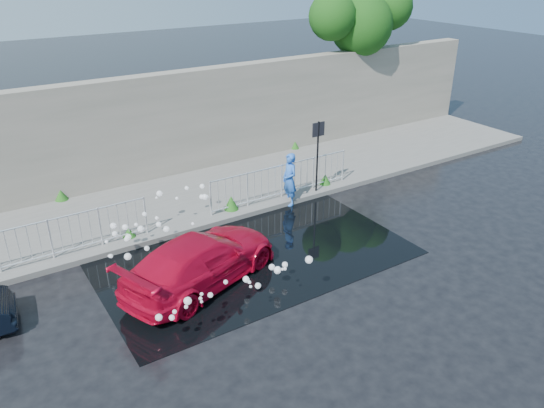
# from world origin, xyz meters

# --- Properties ---
(ground) EXTENTS (90.00, 90.00, 0.00)m
(ground) POSITION_xyz_m (0.00, 0.00, 0.00)
(ground) COLOR black
(ground) RESTS_ON ground
(pavement) EXTENTS (30.00, 4.00, 0.15)m
(pavement) POSITION_xyz_m (0.00, 5.00, 0.07)
(pavement) COLOR #5C5C58
(pavement) RESTS_ON ground
(curb) EXTENTS (30.00, 0.25, 0.16)m
(curb) POSITION_xyz_m (0.00, 3.00, 0.08)
(curb) COLOR #5C5C58
(curb) RESTS_ON ground
(retaining_wall) EXTENTS (30.00, 0.60, 3.50)m
(retaining_wall) POSITION_xyz_m (0.00, 7.20, 1.90)
(retaining_wall) COLOR slate
(retaining_wall) RESTS_ON pavement
(puddle) EXTENTS (8.00, 5.00, 0.01)m
(puddle) POSITION_xyz_m (0.50, 1.00, 0.01)
(puddle) COLOR black
(puddle) RESTS_ON ground
(sign_post) EXTENTS (0.45, 0.06, 2.50)m
(sign_post) POSITION_xyz_m (4.20, 3.10, 1.72)
(sign_post) COLOR black
(sign_post) RESTS_ON ground
(tree) EXTENTS (4.87, 2.55, 6.14)m
(tree) POSITION_xyz_m (9.52, 7.42, 4.77)
(tree) COLOR #332114
(tree) RESTS_ON ground
(railing_left) EXTENTS (5.05, 0.05, 1.10)m
(railing_left) POSITION_xyz_m (-4.00, 3.35, 0.74)
(railing_left) COLOR silver
(railing_left) RESTS_ON pavement
(railing_right) EXTENTS (5.05, 0.05, 1.10)m
(railing_right) POSITION_xyz_m (3.00, 3.35, 0.74)
(railing_right) COLOR silver
(railing_right) RESTS_ON pavement
(weeds) EXTENTS (12.17, 3.93, 0.43)m
(weeds) POSITION_xyz_m (-0.11, 4.41, 0.33)
(weeds) COLOR #195717
(weeds) RESTS_ON pavement
(water_spray) EXTENTS (3.65, 5.35, 1.07)m
(water_spray) POSITION_xyz_m (-1.14, 1.26, 0.67)
(water_spray) COLOR white
(water_spray) RESTS_ON ground
(red_car) EXTENTS (4.57, 3.07, 1.23)m
(red_car) POSITION_xyz_m (-1.18, 0.51, 0.61)
(red_car) COLOR #AF0722
(red_car) RESTS_ON ground
(person) EXTENTS (0.45, 0.65, 1.69)m
(person) POSITION_xyz_m (3.06, 3.00, 0.85)
(person) COLOR blue
(person) RESTS_ON ground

